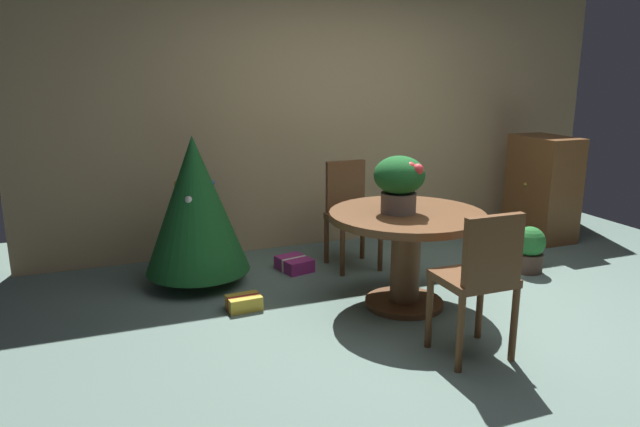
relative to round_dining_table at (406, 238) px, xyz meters
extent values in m
plane|color=slate|center=(0.17, -0.41, -0.52)|extent=(6.60, 6.60, 0.00)
cube|color=tan|center=(0.17, 1.79, 0.78)|extent=(6.00, 0.10, 2.60)
cylinder|color=brown|center=(0.00, 0.00, -0.50)|extent=(0.58, 0.58, 0.04)
cylinder|color=brown|center=(0.00, 0.00, -0.17)|extent=(0.22, 0.22, 0.63)
cylinder|color=brown|center=(0.00, 0.00, 0.17)|extent=(1.13, 1.13, 0.05)
cylinder|color=#665B51|center=(-0.07, 0.01, 0.27)|extent=(0.25, 0.25, 0.15)
ellipsoid|color=#195623|center=(-0.07, 0.01, 0.47)|extent=(0.37, 0.37, 0.27)
sphere|color=red|center=(0.00, -0.12, 0.53)|extent=(0.08, 0.08, 0.08)
sphere|color=red|center=(-0.05, -0.09, 0.54)|extent=(0.08, 0.08, 0.08)
cylinder|color=brown|center=(-0.19, -0.65, -0.29)|extent=(0.04, 0.04, 0.47)
cylinder|color=brown|center=(0.19, -0.65, -0.29)|extent=(0.04, 0.04, 0.47)
cylinder|color=brown|center=(-0.19, -0.99, -0.29)|extent=(0.04, 0.04, 0.47)
cylinder|color=brown|center=(0.19, -0.99, -0.29)|extent=(0.04, 0.04, 0.47)
cube|color=brown|center=(0.00, -0.82, -0.03)|extent=(0.43, 0.38, 0.05)
cube|color=brown|center=(0.00, -0.99, 0.20)|extent=(0.38, 0.05, 0.41)
cylinder|color=brown|center=(0.18, 0.76, -0.31)|extent=(0.04, 0.04, 0.42)
cylinder|color=brown|center=(-0.18, 0.76, -0.31)|extent=(0.04, 0.04, 0.42)
cylinder|color=brown|center=(0.18, 1.12, -0.31)|extent=(0.04, 0.04, 0.42)
cylinder|color=brown|center=(-0.18, 1.12, -0.31)|extent=(0.04, 0.04, 0.42)
cube|color=brown|center=(0.00, 0.94, -0.08)|extent=(0.40, 0.41, 0.05)
cube|color=brown|center=(0.00, 1.12, 0.18)|extent=(0.36, 0.05, 0.46)
cylinder|color=brown|center=(-1.36, 1.02, -0.47)|extent=(0.10, 0.10, 0.12)
cone|color=#195623|center=(-1.36, 1.02, 0.15)|extent=(0.85, 0.85, 1.11)
sphere|color=gold|center=(-1.47, 1.12, 0.30)|extent=(0.07, 0.07, 0.07)
sphere|color=silver|center=(-1.43, 0.87, 0.22)|extent=(0.06, 0.06, 0.06)
sphere|color=gold|center=(-1.44, 1.27, -0.05)|extent=(0.07, 0.07, 0.07)
sphere|color=gold|center=(-1.40, 0.88, 0.23)|extent=(0.05, 0.05, 0.05)
sphere|color=red|center=(-1.27, 0.74, -0.17)|extent=(0.05, 0.05, 0.05)
sphere|color=#2D51A8|center=(-1.21, 1.02, 0.31)|extent=(0.04, 0.04, 0.04)
cube|color=#9E287A|center=(-0.52, 1.04, -0.47)|extent=(0.30, 0.35, 0.11)
cube|color=silver|center=(-0.52, 1.04, -0.47)|extent=(0.24, 0.08, 0.11)
cube|color=gold|center=(-1.14, 0.35, -0.47)|extent=(0.25, 0.18, 0.11)
cube|color=red|center=(-1.14, 0.35, -0.47)|extent=(0.25, 0.04, 0.11)
cube|color=brown|center=(2.20, 1.09, 0.01)|extent=(0.43, 0.69, 1.06)
sphere|color=#B29338|center=(1.98, 1.09, 0.06)|extent=(0.04, 0.04, 0.04)
cylinder|color=#4C382D|center=(1.38, 0.27, -0.44)|extent=(0.25, 0.25, 0.16)
sphere|color=#287533|center=(1.38, 0.27, -0.25)|extent=(0.27, 0.27, 0.27)
camera|label=1|loc=(-2.07, -3.60, 1.21)|focal=32.83mm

